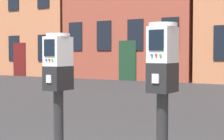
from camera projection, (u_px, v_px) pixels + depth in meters
name	position (u px, v px, depth m)	size (l,w,h in m)	color
parking_meter_near_kerb	(58.00, 83.00, 3.27)	(0.22, 0.26, 1.45)	black
parking_meter_twin_adjacent	(162.00, 84.00, 2.76)	(0.22, 0.26, 1.50)	black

